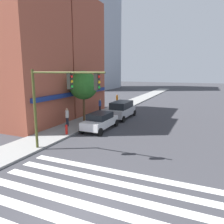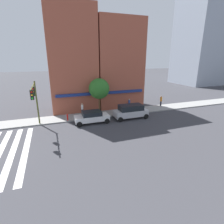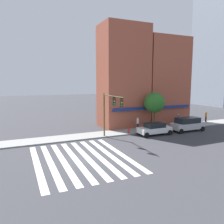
# 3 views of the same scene
# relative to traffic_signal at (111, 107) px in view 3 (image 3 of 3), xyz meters

# --- Properties ---
(ground_plane) EXTENTS (200.00, 200.00, 0.00)m
(ground_plane) POSITION_rel_traffic_signal_xyz_m (-4.85, -4.34, -4.06)
(ground_plane) COLOR #38383D
(sidewalk_left) EXTENTS (120.00, 3.00, 0.15)m
(sidewalk_left) POSITION_rel_traffic_signal_xyz_m (-4.85, 3.16, -3.98)
(sidewalk_left) COLOR gray
(sidewalk_left) RESTS_ON ground_plane
(crosswalk_stripes) EXTENTS (8.20, 10.80, 0.01)m
(crosswalk_stripes) POSITION_rel_traffic_signal_xyz_m (-4.85, -4.34, -4.05)
(crosswalk_stripes) COLOR silver
(crosswalk_stripes) RESTS_ON ground_plane
(storefront_row) EXTENTS (14.72, 5.30, 15.32)m
(storefront_row) POSITION_rel_traffic_signal_xyz_m (8.95, 7.16, 3.29)
(storefront_row) COLOR #9E4C38
(storefront_row) RESTS_ON ground_plane
(traffic_signal) EXTENTS (0.32, 5.37, 5.53)m
(traffic_signal) POSITION_rel_traffic_signal_xyz_m (0.00, 0.00, 0.00)
(traffic_signal) COLOR #474C1E
(traffic_signal) RESTS_ON ground_plane
(sedan_white) EXTENTS (4.42, 2.02, 1.59)m
(sedan_white) POSITION_rel_traffic_signal_xyz_m (6.43, 0.36, -3.21)
(sedan_white) COLOR white
(sedan_white) RESTS_ON ground_plane
(suv_silver) EXTENTS (4.70, 2.12, 1.94)m
(suv_silver) POSITION_rel_traffic_signal_xyz_m (12.00, 0.36, -3.02)
(suv_silver) COLOR #B7B7BC
(suv_silver) RESTS_ON ground_plane
(pedestrian_white_shirt) EXTENTS (0.32, 0.32, 1.77)m
(pedestrian_white_shirt) POSITION_rel_traffic_signal_xyz_m (5.80, 3.58, -2.98)
(pedestrian_white_shirt) COLOR #23232D
(pedestrian_white_shirt) RESTS_ON sidewalk_left
(pedestrian_orange_vest) EXTENTS (0.32, 0.32, 1.77)m
(pedestrian_orange_vest) POSITION_rel_traffic_signal_xyz_m (19.48, 3.98, -2.98)
(pedestrian_orange_vest) COLOR #23232D
(pedestrian_orange_vest) RESTS_ON sidewalk_left
(pedestrian_blue_shirt) EXTENTS (0.32, 0.32, 1.77)m
(pedestrian_blue_shirt) POSITION_rel_traffic_signal_xyz_m (13.39, 3.86, -2.98)
(pedestrian_blue_shirt) COLOR #23232D
(pedestrian_blue_shirt) RESTS_ON sidewalk_left
(fire_hydrant) EXTENTS (0.24, 0.24, 0.84)m
(fire_hydrant) POSITION_rel_traffic_signal_xyz_m (3.50, 2.06, -3.44)
(fire_hydrant) COLOR red
(fire_hydrant) RESTS_ON sidewalk_left
(street_tree) EXTENTS (2.94, 2.94, 5.28)m
(street_tree) POSITION_rel_traffic_signal_xyz_m (8.27, 3.16, -0.11)
(street_tree) COLOR brown
(street_tree) RESTS_ON sidewalk_left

